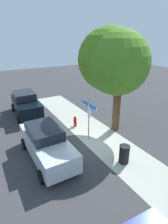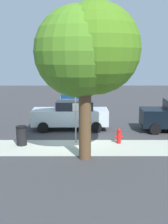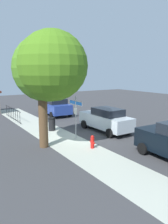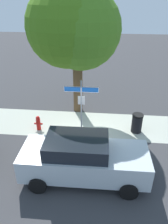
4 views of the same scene
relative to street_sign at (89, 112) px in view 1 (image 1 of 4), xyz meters
name	(u,v)px [view 1 (image 1 of 4)]	position (x,y,z in m)	size (l,w,h in m)	color
ground_plane	(85,144)	(0.26, -0.40, -1.94)	(60.00, 60.00, 0.00)	#38383A
sidewalk_strip	(123,155)	(2.26, 0.90, -1.93)	(24.00, 2.60, 0.00)	#A8AD9E
street_sign	(89,112)	(0.00, 0.00, 0.00)	(1.56, 0.07, 2.82)	#9EA0A5
shade_tree	(114,61)	(-0.59, 2.12, 2.78)	(4.60, 4.03, 6.74)	brown
car_black	(26,104)	(-6.10, -2.34, -0.98)	(4.45, 2.12, 1.92)	black
car_silver	(46,143)	(0.37, -2.82, -1.04)	(4.63, 1.98, 1.77)	silver
fire_hydrant	(75,121)	(-2.23, 0.20, -1.55)	(0.42, 0.22, 0.78)	red
trash_bin	(124,154)	(2.73, 0.50, -1.44)	(0.55, 0.55, 0.98)	black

